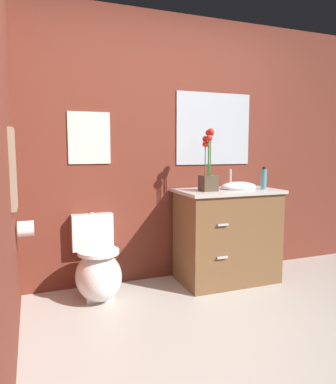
% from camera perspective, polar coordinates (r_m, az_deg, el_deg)
% --- Properties ---
extents(ground_plane, '(8.75, 8.75, 0.00)m').
position_cam_1_polar(ground_plane, '(2.38, 14.01, -25.05)').
color(ground_plane, '#B2ADA3').
extents(wall_back, '(4.08, 0.05, 2.50)m').
position_cam_1_polar(wall_back, '(3.52, 2.34, 6.80)').
color(wall_back, maroon).
rests_on(wall_back, ground_plane).
extents(wall_left, '(0.05, 4.39, 2.50)m').
position_cam_1_polar(wall_left, '(2.12, -25.08, 6.16)').
color(wall_left, maroon).
rests_on(wall_left, ground_plane).
extents(toilet, '(0.38, 0.59, 0.69)m').
position_cam_1_polar(toilet, '(3.15, -11.13, -11.99)').
color(toilet, white).
rests_on(toilet, ground_plane).
extents(vanity_cabinet, '(0.94, 0.56, 1.06)m').
position_cam_1_polar(vanity_cabinet, '(3.47, 9.37, -6.61)').
color(vanity_cabinet, brown).
rests_on(vanity_cabinet, ground_plane).
extents(flower_vase, '(0.14, 0.14, 0.56)m').
position_cam_1_polar(flower_vase, '(3.24, 6.41, 3.51)').
color(flower_vase, '#4C3D2D').
rests_on(flower_vase, vanity_cabinet).
extents(soap_bottle, '(0.05, 0.05, 0.21)m').
position_cam_1_polar(soap_bottle, '(3.47, 14.94, 2.02)').
color(soap_bottle, teal).
rests_on(soap_bottle, vanity_cabinet).
extents(wall_poster, '(0.37, 0.01, 0.45)m').
position_cam_1_polar(wall_poster, '(3.25, -12.39, 8.37)').
color(wall_poster, silver).
extents(wall_mirror, '(0.80, 0.01, 0.70)m').
position_cam_1_polar(wall_mirror, '(3.64, 7.28, 9.90)').
color(wall_mirror, '#B2BCC6').
extents(hanging_towel, '(0.03, 0.28, 0.52)m').
position_cam_1_polar(hanging_towel, '(2.51, -23.39, 3.40)').
color(hanging_towel, gray).
extents(toilet_paper_roll, '(0.11, 0.11, 0.11)m').
position_cam_1_polar(toilet_paper_roll, '(2.80, -21.63, -5.41)').
color(toilet_paper_roll, white).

